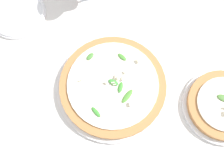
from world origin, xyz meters
The scene contains 4 objects.
ground_plane centered at (0.00, 0.00, 0.00)m, with size 6.00×6.00×0.00m, color silver.
pizza_arugula_main centered at (0.00, 0.03, 0.02)m, with size 0.31×0.31×0.05m.
pizza_personal_side centered at (-0.29, -0.04, 0.02)m, with size 0.21×0.21×0.05m.
side_plate_white centered at (0.36, -0.06, 0.01)m, with size 0.17×0.17×0.02m.
Camera 1 is at (-0.09, 0.24, 0.70)m, focal length 42.00 mm.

